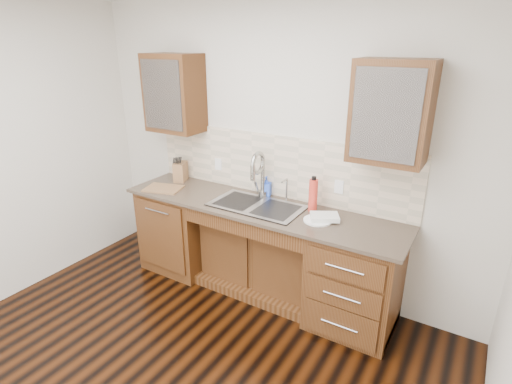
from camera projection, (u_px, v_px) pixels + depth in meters
The scene contains 23 objects.
wall_back at pixel (278, 149), 3.77m from camera, with size 4.00×0.10×2.70m, color beige.
base_cabinet_left at pixel (182, 228), 4.26m from camera, with size 0.70×0.62×0.88m, color #593014.
base_cabinet_center at pixel (263, 255), 3.91m from camera, with size 1.20×0.44×0.70m, color #593014.
base_cabinet_right at pixel (355, 279), 3.35m from camera, with size 0.70×0.62×0.88m, color #593014.
countertop at pixel (257, 207), 3.63m from camera, with size 2.70×0.65×0.03m, color #84705B.
backsplash at pixel (275, 166), 3.77m from camera, with size 2.70×0.02×0.59m, color beige.
sink at pixel (257, 215), 3.64m from camera, with size 0.84×0.46×0.19m, color #9E9EA5.
faucet at pixel (263, 177), 3.76m from camera, with size 0.04×0.04×0.40m, color #999993.
filter_tap at pixel (287, 189), 3.68m from camera, with size 0.02×0.02×0.24m, color #999993.
upper_cabinet_left at pixel (174, 93), 3.93m from camera, with size 0.55×0.34×0.75m, color #593014.
upper_cabinet_right at pixel (392, 112), 2.91m from camera, with size 0.55×0.34×0.75m, color #593014.
outlet_left at pixel (218, 164), 4.10m from camera, with size 0.08×0.01×0.12m, color white.
outlet_right at pixel (339, 187), 3.48m from camera, with size 0.08×0.01×0.12m, color white.
soap_bottle at pixel (266, 186), 3.82m from camera, with size 0.09×0.09×0.19m, color blue.
water_bottle at pixel (313, 195), 3.47m from camera, with size 0.08×0.08×0.29m, color red.
plate at pixel (318, 220), 3.31m from camera, with size 0.24×0.24×0.01m, color white.
dish_towel at pixel (325, 217), 3.31m from camera, with size 0.23×0.17×0.04m, color white.
knife_block at pixel (181, 172), 4.23m from camera, with size 0.11×0.18×0.20m, color olive.
cutting_board at pixel (163, 188), 4.02m from camera, with size 0.36×0.25×0.02m, color brown.
cup_left_a at pixel (168, 98), 3.99m from camera, with size 0.12×0.12×0.09m, color silver.
cup_left_b at pixel (181, 99), 3.91m from camera, with size 0.10×0.10×0.10m, color white.
cup_right_a at pixel (379, 118), 2.98m from camera, with size 0.12×0.12×0.09m, color silver.
cup_right_b at pixel (405, 120), 2.88m from camera, with size 0.11×0.11×0.10m, color white.
Camera 1 is at (1.72, -1.44, 2.32)m, focal length 28.00 mm.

